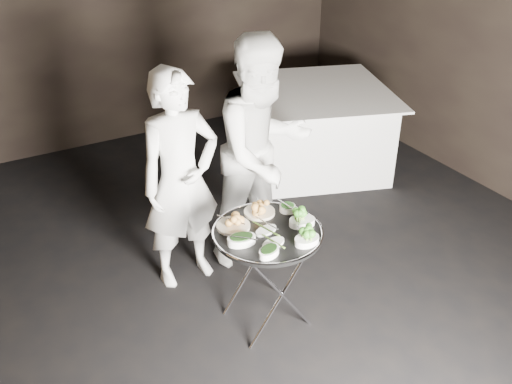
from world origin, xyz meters
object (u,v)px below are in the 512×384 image
tray_stand (267,273)px  waiter_left (181,181)px  waiter_right (263,152)px  dining_table (314,128)px  serving_tray (268,232)px

tray_stand → waiter_left: (-0.28, 0.74, 0.42)m
waiter_right → dining_table: (1.23, 1.07, -0.48)m
waiter_left → dining_table: waiter_left is taller
serving_tray → tray_stand: bearing=-7.1°
tray_stand → dining_table: 2.43m
serving_tray → dining_table: size_ratio=0.49×
waiter_left → dining_table: size_ratio=1.14×
serving_tray → waiter_left: size_ratio=0.43×
tray_stand → waiter_right: (0.40, 0.73, 0.49)m
waiter_left → waiter_right: (0.67, -0.00, 0.07)m
tray_stand → serving_tray: size_ratio=1.01×
serving_tray → dining_table: (1.62, 1.80, -0.31)m
tray_stand → dining_table: size_ratio=0.50×
serving_tray → dining_table: bearing=48.0°
serving_tray → waiter_right: bearing=61.7°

